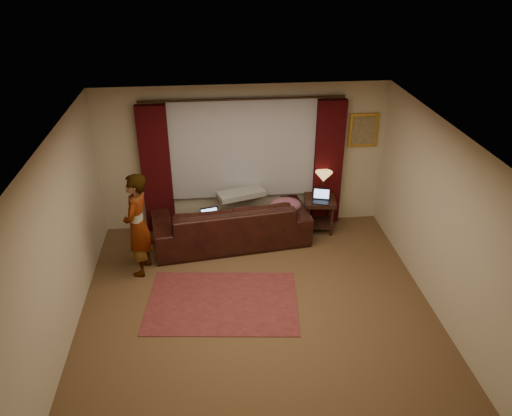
{
  "coord_description": "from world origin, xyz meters",
  "views": [
    {
      "loc": [
        -0.58,
        -5.57,
        4.66
      ],
      "look_at": [
        0.1,
        1.2,
        1.0
      ],
      "focal_mm": 35.0,
      "sensor_mm": 36.0,
      "label": 1
    }
  ],
  "objects": [
    {
      "name": "laptop_sofa",
      "position": [
        -0.6,
        1.62,
        0.64
      ],
      "size": [
        0.38,
        0.4,
        0.22
      ],
      "primitive_type": null,
      "rotation": [
        0.0,
        0.0,
        0.24
      ],
      "color": "black",
      "rests_on": "sofa"
    },
    {
      "name": "person",
      "position": [
        -1.72,
        1.13,
        0.84
      ],
      "size": [
        0.58,
        0.58,
        1.68
      ],
      "primitive_type": "imported",
      "rotation": [
        0.0,
        0.0,
        -1.77
      ],
      "color": "gray",
      "rests_on": "floor"
    },
    {
      "name": "laptop_table",
      "position": [
        1.31,
        1.99,
        0.73
      ],
      "size": [
        0.37,
        0.39,
        0.22
      ],
      "primitive_type": null,
      "rotation": [
        0.0,
        0.0,
        -0.28
      ],
      "color": "black",
      "rests_on": "end_table"
    },
    {
      "name": "sheer_curtain",
      "position": [
        0.0,
        2.44,
        1.5
      ],
      "size": [
        2.5,
        0.05,
        1.8
      ],
      "primitive_type": "cube",
      "color": "#A4A4AD",
      "rests_on": "wall_back"
    },
    {
      "name": "floor",
      "position": [
        0.0,
        0.0,
        -0.01
      ],
      "size": [
        5.0,
        5.0,
        0.01
      ],
      "primitive_type": "cube",
      "color": "brown",
      "rests_on": "ground"
    },
    {
      "name": "drape_right",
      "position": [
        1.5,
        2.39,
        1.18
      ],
      "size": [
        0.5,
        0.14,
        2.3
      ],
      "primitive_type": "cube",
      "color": "#330608",
      "rests_on": "floor"
    },
    {
      "name": "drape_left",
      "position": [
        -1.5,
        2.39,
        1.18
      ],
      "size": [
        0.5,
        0.14,
        2.3
      ],
      "primitive_type": "cube",
      "color": "#330608",
      "rests_on": "floor"
    },
    {
      "name": "wall_left",
      "position": [
        -2.5,
        0.0,
        1.3
      ],
      "size": [
        0.02,
        5.0,
        2.6
      ],
      "primitive_type": "cube",
      "color": "#BCAF91",
      "rests_on": "ground"
    },
    {
      "name": "curtain_rod",
      "position": [
        0.0,
        2.39,
        2.38
      ],
      "size": [
        0.04,
        0.04,
        3.4
      ],
      "primitive_type": "cylinder",
      "color": "#312012",
      "rests_on": "wall_back"
    },
    {
      "name": "throw_blanket",
      "position": [
        -0.07,
        2.14,
        1.06
      ],
      "size": [
        0.88,
        0.56,
        0.1
      ],
      "primitive_type": "cube",
      "rotation": [
        0.0,
        0.0,
        0.31
      ],
      "color": "gray",
      "rests_on": "sofa"
    },
    {
      "name": "wall_right",
      "position": [
        2.5,
        0.0,
        1.3
      ],
      "size": [
        0.02,
        5.0,
        2.6
      ],
      "primitive_type": "cube",
      "color": "#BCAF91",
      "rests_on": "ground"
    },
    {
      "name": "tiffany_lamp",
      "position": [
        1.39,
        2.2,
        0.87
      ],
      "size": [
        0.35,
        0.35,
        0.48
      ],
      "primitive_type": null,
      "rotation": [
        0.0,
        0.0,
        -0.18
      ],
      "color": "olive",
      "rests_on": "end_table"
    },
    {
      "name": "sofa",
      "position": [
        -0.26,
        1.87,
        0.53
      ],
      "size": [
        2.77,
        1.47,
        1.07
      ],
      "primitive_type": "imported",
      "rotation": [
        0.0,
        0.0,
        3.27
      ],
      "color": "black",
      "rests_on": "floor"
    },
    {
      "name": "wall_front",
      "position": [
        0.0,
        -2.5,
        1.3
      ],
      "size": [
        5.0,
        0.02,
        2.6
      ],
      "primitive_type": "cube",
      "color": "#BCAF91",
      "rests_on": "ground"
    },
    {
      "name": "picture_frame",
      "position": [
        2.1,
        2.47,
        1.75
      ],
      "size": [
        0.5,
        0.04,
        0.6
      ],
      "primitive_type": "cube",
      "color": "#BF8B2E",
      "rests_on": "wall_back"
    },
    {
      "name": "ceiling",
      "position": [
        0.0,
        0.0,
        2.6
      ],
      "size": [
        5.0,
        5.0,
        0.02
      ],
      "primitive_type": "cube",
      "color": "silver",
      "rests_on": "ground"
    },
    {
      "name": "end_table",
      "position": [
        1.33,
        2.13,
        0.31
      ],
      "size": [
        0.61,
        0.61,
        0.63
      ],
      "primitive_type": "cube",
      "rotation": [
        0.0,
        0.0,
        -0.13
      ],
      "color": "black",
      "rests_on": "floor"
    },
    {
      "name": "wall_back",
      "position": [
        0.0,
        2.5,
        1.3
      ],
      "size": [
        5.0,
        0.02,
        2.6
      ],
      "primitive_type": "cube",
      "color": "#BCAF91",
      "rests_on": "ground"
    },
    {
      "name": "area_rug",
      "position": [
        -0.49,
        0.2,
        0.01
      ],
      "size": [
        2.31,
        1.67,
        0.01
      ],
      "primitive_type": "cube",
      "rotation": [
        0.0,
        0.0,
        -0.1
      ],
      "color": "maroon",
      "rests_on": "floor"
    },
    {
      "name": "clothing_pile",
      "position": [
        0.67,
        1.89,
        0.65
      ],
      "size": [
        0.56,
        0.44,
        0.23
      ],
      "primitive_type": "ellipsoid",
      "rotation": [
        0.0,
        0.0,
        -0.05
      ],
      "color": "#7F4558",
      "rests_on": "sofa"
    }
  ]
}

